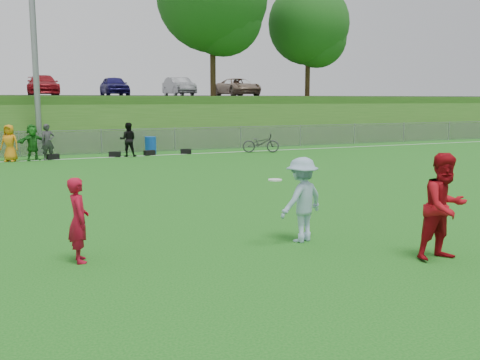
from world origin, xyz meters
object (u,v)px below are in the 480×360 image
player_red_left (79,220)px  frisbee (275,180)px  player_red_center (445,207)px  recycling_bin (151,145)px  player_blue (302,200)px  bicycle (261,143)px

player_red_left → frisbee: (3.56, -0.55, 0.57)m
player_red_center → recycling_bin: (-0.08, 20.58, -0.51)m
player_red_left → player_blue: bearing=-95.9°
player_red_center → player_blue: 2.68m
recycling_bin → bicycle: bearing=-17.9°
player_red_center → recycling_bin: 20.58m
frisbee → player_red_center: bearing=-38.4°
player_blue → bicycle: (7.19, 16.70, -0.34)m
player_red_left → recycling_bin: size_ratio=1.68×
player_red_left → frisbee: bearing=-99.8°
player_red_left → frisbee: 3.65m
player_red_left → player_red_center: player_red_center is taller
frisbee → player_blue: bearing=14.6°
recycling_bin → bicycle: bicycle is taller
player_red_left → recycling_bin: player_red_left is taller
player_red_left → frisbee: size_ratio=5.71×
frisbee → bicycle: 18.65m
player_red_center → player_blue: size_ratio=1.12×
player_red_left → recycling_bin: (5.87, 18.14, -0.30)m
player_blue → bicycle: player_blue is taller
frisbee → recycling_bin: size_ratio=0.29×
player_blue → bicycle: size_ratio=0.87×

